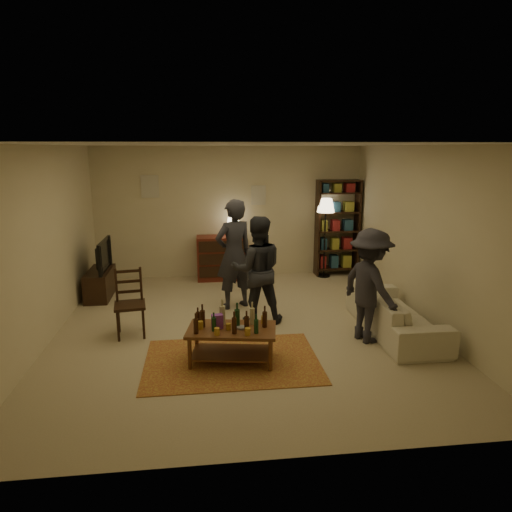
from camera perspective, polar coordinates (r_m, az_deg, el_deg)
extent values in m
plane|color=#C6B793|center=(6.98, -1.56, -9.02)|extent=(6.00, 6.00, 0.00)
plane|color=beige|center=(9.53, -3.30, 5.48)|extent=(5.50, 0.00, 5.50)
plane|color=beige|center=(6.90, -25.00, 1.19)|extent=(0.00, 6.00, 6.00)
plane|color=beige|center=(7.35, 20.25, 2.31)|extent=(0.00, 6.00, 6.00)
plane|color=beige|center=(3.71, 2.66, -7.27)|extent=(5.50, 0.00, 5.50)
plane|color=white|center=(6.45, -1.71, 13.75)|extent=(6.00, 6.00, 0.00)
cube|color=beige|center=(9.49, -13.13, 8.46)|extent=(0.35, 0.03, 0.45)
cube|color=beige|center=(9.53, 0.32, 7.61)|extent=(0.30, 0.03, 0.40)
cube|color=maroon|center=(5.98, -3.01, -12.97)|extent=(2.20, 1.50, 0.01)
cube|color=brown|center=(5.80, -3.07, -9.20)|extent=(1.19, 0.78, 0.04)
cube|color=brown|center=(5.93, -3.03, -11.98)|extent=(1.07, 0.66, 0.02)
cylinder|color=brown|center=(5.74, -8.28, -12.04)|extent=(0.05, 0.05, 0.41)
cylinder|color=brown|center=(5.65, 1.81, -12.35)|extent=(0.05, 0.05, 0.41)
cylinder|color=brown|center=(6.18, -7.44, -10.13)|extent=(0.05, 0.05, 0.41)
cylinder|color=brown|center=(6.09, 1.88, -10.38)|extent=(0.05, 0.05, 0.41)
cylinder|color=#BC8C2B|center=(5.80, -6.95, -8.56)|extent=(0.07, 0.07, 0.10)
cylinder|color=#BC8C2B|center=(5.60, -4.90, -9.38)|extent=(0.07, 0.07, 0.09)
cylinder|color=#BC8C2B|center=(5.98, -2.54, -7.73)|extent=(0.07, 0.07, 0.11)
cylinder|color=#BC8C2B|center=(5.58, -1.05, -9.42)|extent=(0.07, 0.07, 0.09)
cylinder|color=#BC8C2B|center=(5.93, 0.97, -7.95)|extent=(0.07, 0.07, 0.10)
cylinder|color=#BC8C2B|center=(5.74, -3.47, -8.80)|extent=(0.06, 0.06, 0.08)
cube|color=#78389A|center=(5.80, -4.85, -8.07)|extent=(0.15, 0.11, 0.18)
cylinder|color=gray|center=(5.76, -1.89, -9.01)|extent=(0.12, 0.12, 0.03)
cube|color=black|center=(6.81, -15.49, -5.96)|extent=(0.49, 0.49, 0.04)
cylinder|color=black|center=(6.73, -16.86, -8.42)|extent=(0.04, 0.04, 0.45)
cylinder|color=black|center=(6.72, -13.88, -8.24)|extent=(0.04, 0.04, 0.45)
cylinder|color=black|center=(7.06, -16.79, -7.39)|extent=(0.04, 0.04, 0.45)
cylinder|color=black|center=(7.05, -13.95, -7.23)|extent=(0.04, 0.04, 0.45)
cube|color=black|center=(6.89, -15.64, -3.33)|extent=(0.35, 0.08, 0.51)
cube|color=black|center=(8.77, -18.89, -3.30)|extent=(0.40, 1.00, 0.50)
imported|color=black|center=(8.64, -19.02, 0.07)|extent=(0.13, 0.97, 0.56)
cube|color=maroon|center=(9.41, -4.33, -0.22)|extent=(1.00, 0.48, 0.90)
cube|color=black|center=(9.23, -4.23, -1.97)|extent=(0.92, 0.02, 0.22)
cube|color=black|center=(9.16, -4.26, -0.40)|extent=(0.92, 0.02, 0.22)
cube|color=black|center=(9.11, -4.29, 1.19)|extent=(0.92, 0.02, 0.22)
cylinder|color=black|center=(9.33, -2.84, 2.63)|extent=(0.12, 0.12, 0.04)
cylinder|color=black|center=(9.31, -2.85, 3.42)|extent=(0.02, 0.02, 0.22)
cone|color=#FFE5B2|center=(9.27, -2.87, 4.70)|extent=(0.26, 0.26, 0.20)
cube|color=black|center=(9.66, 7.68, 3.38)|extent=(0.04, 0.34, 2.00)
cube|color=black|center=(9.91, 12.51, 3.43)|extent=(0.04, 0.34, 2.00)
cube|color=black|center=(9.95, 9.92, -1.42)|extent=(0.90, 0.34, 0.03)
cube|color=black|center=(9.86, 10.02, 0.83)|extent=(0.90, 0.34, 0.03)
cube|color=black|center=(9.78, 10.11, 3.12)|extent=(0.90, 0.34, 0.03)
cube|color=black|center=(9.72, 10.21, 5.44)|extent=(0.90, 0.34, 0.03)
cube|color=black|center=(9.67, 10.31, 7.79)|extent=(0.90, 0.34, 0.03)
cube|color=black|center=(9.65, 10.37, 9.26)|extent=(0.90, 0.34, 0.03)
cube|color=maroon|center=(9.83, 8.28, -0.66)|extent=(0.12, 0.22, 0.26)
cube|color=navy|center=(9.90, 9.68, -0.62)|extent=(0.15, 0.22, 0.26)
cube|color=#9D9B34|center=(9.98, 11.17, -0.57)|extent=(0.18, 0.22, 0.26)
cube|color=navy|center=(9.75, 8.36, 1.56)|extent=(0.12, 0.22, 0.24)
cube|color=#9D9B34|center=(9.82, 9.77, 1.59)|extent=(0.15, 0.22, 0.24)
cube|color=maroon|center=(9.90, 11.27, 1.62)|extent=(0.18, 0.22, 0.24)
cube|color=#9D9B34|center=(9.68, 8.44, 3.82)|extent=(0.12, 0.22, 0.22)
cube|color=maroon|center=(9.75, 9.86, 3.84)|extent=(0.15, 0.22, 0.22)
cube|color=navy|center=(9.83, 11.37, 3.85)|extent=(0.18, 0.22, 0.22)
cube|color=maroon|center=(9.62, 8.52, 6.11)|extent=(0.12, 0.22, 0.20)
cube|color=navy|center=(9.69, 9.95, 6.11)|extent=(0.15, 0.22, 0.20)
cube|color=#9D9B34|center=(9.77, 11.48, 6.11)|extent=(0.18, 0.22, 0.20)
cube|color=navy|center=(9.58, 8.60, 8.43)|extent=(0.12, 0.22, 0.18)
cube|color=#9D9B34|center=(9.65, 10.05, 8.41)|extent=(0.15, 0.22, 0.18)
cube|color=maroon|center=(9.73, 11.58, 8.38)|extent=(0.18, 0.22, 0.18)
cylinder|color=black|center=(9.78, 8.42, -2.43)|extent=(0.28, 0.28, 0.03)
cylinder|color=black|center=(9.62, 8.57, 1.67)|extent=(0.03, 0.03, 1.46)
cone|color=#FFE5B2|center=(9.49, 8.73, 6.28)|extent=(0.36, 0.36, 0.28)
imported|color=beige|center=(7.04, 17.00, -6.76)|extent=(0.81, 2.08, 0.61)
imported|color=#2A2A32|center=(7.62, -2.78, 0.21)|extent=(0.80, 0.68, 1.85)
imported|color=#24252B|center=(6.99, 0.15, -1.75)|extent=(0.82, 0.64, 1.67)
imported|color=#2A2931|center=(6.50, 14.06, -3.65)|extent=(0.90, 1.17, 1.60)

